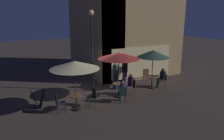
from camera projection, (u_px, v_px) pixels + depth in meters
name	position (u px, v px, depth m)	size (l,w,h in m)	color
ground_plane	(93.00, 93.00, 12.73)	(60.00, 60.00, 0.00)	#3C312B
cafe_building	(112.00, 18.00, 16.38)	(6.47, 8.48, 8.40)	tan
street_lamp_near_corner	(92.00, 38.00, 12.38)	(0.31, 0.31, 4.71)	black
menu_sandwich_board	(39.00, 99.00, 10.74)	(0.64, 0.56, 0.85)	black
cafe_table_0	(152.00, 80.00, 13.52)	(0.77, 0.77, 0.74)	black
cafe_table_1	(76.00, 100.00, 10.42)	(0.63, 0.63, 0.74)	black
cafe_table_2	(118.00, 88.00, 12.05)	(0.66, 0.66, 0.79)	black
patio_umbrella_0	(153.00, 54.00, 13.12)	(1.96, 1.96, 2.39)	black
patio_umbrella_1	(75.00, 65.00, 10.00)	(2.30, 2.30, 2.41)	black
patio_umbrella_2	(119.00, 56.00, 11.60)	(2.25, 2.25, 2.53)	black
cafe_chair_0	(146.00, 75.00, 14.32)	(0.45, 0.45, 1.00)	brown
cafe_chair_1	(164.00, 79.00, 13.66)	(0.47, 0.47, 0.88)	brown
cafe_chair_2	(93.00, 96.00, 10.83)	(0.45, 0.45, 0.95)	black
cafe_chair_3	(59.00, 102.00, 10.10)	(0.44, 0.44, 0.94)	black
cafe_chair_4	(132.00, 86.00, 12.38)	(0.44, 0.44, 0.91)	brown
cafe_chair_5	(123.00, 93.00, 11.23)	(0.45, 0.45, 0.89)	black
patron_seated_0	(162.00, 77.00, 13.59)	(0.55, 0.45, 1.25)	#264736
patron_seated_1	(130.00, 83.00, 12.29)	(0.53, 0.32, 1.25)	#633B6D
patron_seated_2	(122.00, 90.00, 11.34)	(0.38, 0.52, 1.18)	#2D4D36
patron_standing_3	(125.00, 73.00, 14.04)	(0.37, 0.37, 1.66)	#5D3D6C
patron_standing_4	(116.00, 76.00, 13.31)	(0.36, 0.36, 1.68)	#26274D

